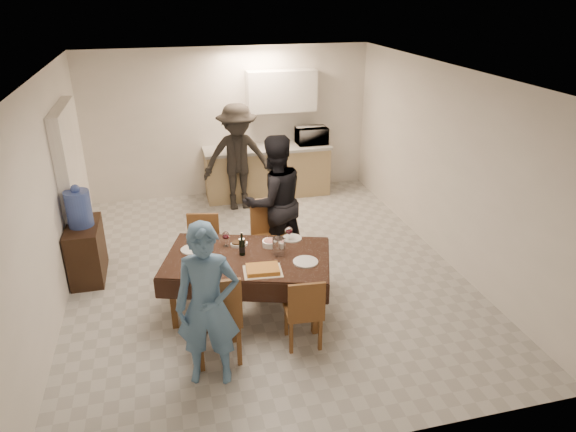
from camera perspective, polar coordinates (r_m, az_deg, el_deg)
name	(u,v)px	position (r m, az deg, el deg)	size (l,w,h in m)	color
floor	(266,270)	(6.98, -2.50, -6.04)	(5.00, 6.00, 0.02)	#B1B0AC
ceiling	(262,73)	(6.10, -2.95, 15.57)	(5.00, 6.00, 0.02)	white
wall_back	(230,123)	(9.26, -6.50, 10.25)	(5.00, 0.02, 2.60)	silver
wall_front	(346,318)	(3.84, 6.48, -11.17)	(5.00, 0.02, 2.60)	silver
wall_left	(49,198)	(6.45, -25.01, 1.79)	(0.02, 6.00, 2.60)	silver
wall_right	(444,164)	(7.30, 16.98, 5.50)	(0.02, 6.00, 2.60)	silver
stub_partition	(74,182)	(7.63, -22.71, 3.46)	(0.15, 1.40, 2.10)	white
kitchen_base_cabinet	(267,173)	(9.30, -2.30, 4.85)	(2.20, 0.60, 0.86)	tan
kitchen_worktop	(267,148)	(9.16, -2.34, 7.53)	(2.24, 0.64, 0.05)	#A3A29E
upper_cabinet	(281,91)	(9.13, -0.74, 13.73)	(1.20, 0.34, 0.70)	silver
dining_table	(248,259)	(5.86, -4.52, -4.75)	(2.07, 1.57, 0.72)	black
chair_near_left	(217,310)	(5.13, -7.87, -10.35)	(0.47, 0.47, 0.55)	brown
chair_near_right	(305,306)	(5.34, 1.93, -9.99)	(0.41, 0.41, 0.45)	brown
chair_far_left	(203,248)	(6.47, -9.44, -3.48)	(0.48, 0.49, 0.48)	brown
chair_far_right	(274,235)	(6.54, -1.60, -2.11)	(0.49, 0.49, 0.54)	brown
console	(86,251)	(7.16, -21.48, -3.66)	(0.40, 0.80, 0.74)	black
water_jug	(79,209)	(6.91, -22.23, 0.77)	(0.31, 0.31, 0.46)	#405AAE
wine_bottle	(242,244)	(5.82, -5.15, -3.08)	(0.07, 0.07, 0.28)	black
water_pitcher	(278,247)	(5.81, -1.08, -3.41)	(0.13, 0.13, 0.21)	white
savoury_tart	(263,269)	(5.52, -2.83, -5.96)	(0.41, 0.31, 0.05)	gold
salad_bowl	(270,243)	(6.03, -2.03, -3.06)	(0.18, 0.18, 0.07)	silver
mushroom_dish	(239,244)	(6.08, -5.46, -3.15)	(0.18, 0.18, 0.03)	silver
wine_glass_a	(200,265)	(5.53, -9.76, -5.40)	(0.09, 0.09, 0.19)	white
wine_glass_b	(289,234)	(6.12, 0.12, -2.01)	(0.08, 0.08, 0.19)	white
wine_glass_c	(226,239)	(6.04, -6.92, -2.54)	(0.09, 0.09, 0.19)	white
plate_near_left	(196,275)	(5.53, -10.16, -6.52)	(0.25, 0.25, 0.01)	silver
plate_near_right	(306,262)	(5.70, 1.96, -5.10)	(0.28, 0.28, 0.02)	silver
plate_far_left	(192,249)	(6.06, -10.64, -3.68)	(0.26, 0.26, 0.01)	silver
plate_far_right	(292,238)	(6.21, 0.45, -2.48)	(0.24, 0.24, 0.01)	silver
microwave	(312,136)	(9.31, 2.64, 8.92)	(0.54, 0.37, 0.30)	silver
person_near	(208,306)	(4.84, -8.91, -9.86)	(0.60, 0.39, 1.65)	#4F769F
person_far	(274,202)	(6.79, -1.54, 1.61)	(0.88, 0.69, 1.81)	black
person_kitchen	(238,157)	(8.63, -5.59, 6.49)	(1.16, 0.67, 1.80)	black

